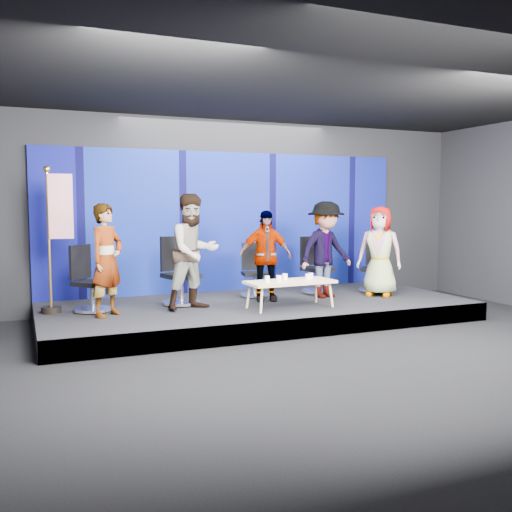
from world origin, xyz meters
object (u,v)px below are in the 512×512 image
object	(u,v)px
panelist_b	(194,252)
panelist_d	(326,250)
chair_c	(254,279)
mug_c	(285,277)
chair_b	(179,282)
chair_e	(374,274)
panelist_c	(265,256)
panelist_e	(380,251)
chair_d	(316,275)
mug_b	(279,279)
chair_a	(90,290)
panelist_a	(107,260)
flag_stand	(57,236)
mug_e	(311,276)
coffee_table	(290,283)
mug_a	(267,279)
mug_d	(308,277)

from	to	relation	value
panelist_b	panelist_d	distance (m)	2.47
chair_c	mug_c	world-z (taller)	chair_c
chair_b	chair_e	xyz separation A→B (m)	(3.74, -0.05, -0.04)
panelist_c	panelist_e	world-z (taller)	panelist_e
chair_d	mug_b	bearing A→B (deg)	-149.05
chair_a	chair_e	size ratio (longest dim) A/B	1.03
chair_c	panelist_c	bearing A→B (deg)	-80.11
panelist_a	mug_b	world-z (taller)	panelist_a
panelist_b	chair_e	bearing A→B (deg)	-8.47
chair_b	panelist_b	size ratio (longest dim) A/B	0.62
chair_b	flag_stand	bearing A→B (deg)	164.52
panelist_e	flag_stand	distance (m)	5.44
chair_c	panelist_e	bearing A→B (deg)	-9.84
mug_b	mug_e	bearing A→B (deg)	11.86
chair_d	panelist_d	size ratio (longest dim) A/B	0.62
panelist_a	coffee_table	xyz separation A→B (m)	(2.76, -0.42, -0.43)
chair_a	panelist_a	bearing A→B (deg)	-107.00
mug_b	mug_c	size ratio (longest dim) A/B	1.00
panelist_b	panelist_c	bearing A→B (deg)	-3.07
mug_e	flag_stand	size ratio (longest dim) A/B	0.04
mug_a	flag_stand	world-z (taller)	flag_stand
chair_d	mug_d	size ratio (longest dim) A/B	10.91
mug_c	flag_stand	bearing A→B (deg)	165.65
panelist_b	mug_c	world-z (taller)	panelist_b
mug_c	panelist_c	bearing A→B (deg)	95.11
panelist_d	coffee_table	world-z (taller)	panelist_d
coffee_table	mug_d	distance (m)	0.32
chair_a	mug_d	xyz separation A→B (m)	(3.26, -0.90, 0.15)
chair_c	chair_a	bearing A→B (deg)	-161.39
flag_stand	chair_a	bearing A→B (deg)	-3.50
mug_e	mug_c	bearing A→B (deg)	177.46
panelist_c	panelist_d	bearing A→B (deg)	6.94
chair_b	chair_d	bearing A→B (deg)	-10.93
chair_c	panelist_e	world-z (taller)	panelist_e
chair_b	mug_a	size ratio (longest dim) A/B	12.07
coffee_table	panelist_e	bearing A→B (deg)	13.17
panelist_e	chair_c	bearing A→B (deg)	-154.99
chair_a	mug_e	world-z (taller)	chair_a
panelist_e	mug_b	xyz separation A→B (m)	(-2.22, -0.52, -0.32)
panelist_b	panelist_c	distance (m)	1.37
mug_c	chair_a	bearing A→B (deg)	165.13
coffee_table	mug_c	xyz separation A→B (m)	(-0.04, 0.10, 0.08)
chair_c	chair_e	xyz separation A→B (m)	(2.30, -0.34, 0.01)
chair_a	chair_e	world-z (taller)	chair_a
panelist_b	panelist_e	xyz separation A→B (m)	(3.43, -0.00, -0.10)
panelist_d	mug_d	bearing A→B (deg)	-147.55
panelist_d	mug_d	distance (m)	1.07
flag_stand	mug_b	bearing A→B (deg)	-10.23
chair_a	panelist_b	size ratio (longest dim) A/B	0.57
panelist_d	mug_d	size ratio (longest dim) A/B	17.68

